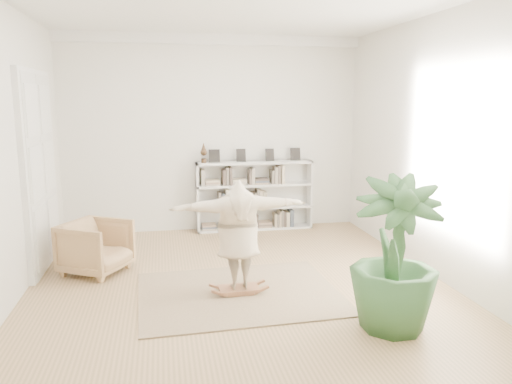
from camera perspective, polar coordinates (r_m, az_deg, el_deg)
floor at (r=6.84m, az=-2.04°, el=-10.39°), size 6.00×6.00×0.00m
room_shell at (r=9.37m, az=-5.04°, el=17.01°), size 6.00×6.00×6.00m
doors at (r=7.89m, az=-23.45°, el=2.06°), size 0.09×1.78×2.92m
bookshelf at (r=9.47m, az=-0.21°, el=-0.50°), size 2.20×0.35×1.64m
armchair at (r=7.48m, az=-17.82°, el=-6.02°), size 1.12×1.12×0.75m
rug at (r=6.49m, az=-1.97°, el=-11.48°), size 2.58×2.10×0.02m
rocker_board at (r=6.47m, az=-1.97°, el=-11.00°), size 0.51×0.32×0.11m
person at (r=6.23m, az=-2.02°, el=-4.57°), size 1.72×0.53×1.38m
houseplant at (r=5.50m, az=15.57°, el=-6.89°), size 1.15×1.15×1.66m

